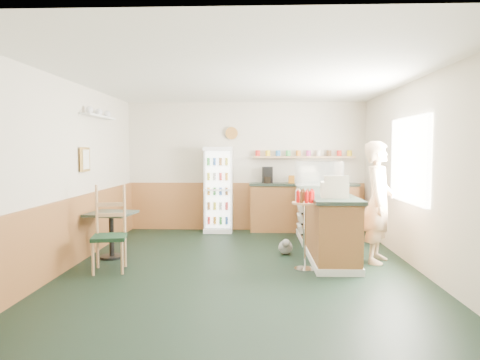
{
  "coord_description": "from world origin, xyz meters",
  "views": [
    {
      "loc": [
        0.21,
        -6.06,
        1.69
      ],
      "look_at": [
        -0.04,
        0.6,
        1.23
      ],
      "focal_mm": 32.0,
      "sensor_mm": 36.0,
      "label": 1
    }
  ],
  "objects_px": {
    "condiment_stand": "(305,215)",
    "display_case": "(319,175)",
    "shopkeeper": "(378,202)",
    "cash_register": "(334,190)",
    "cafe_table": "(111,226)",
    "cafe_chair": "(111,226)",
    "drinks_fridge": "(218,189)"
  },
  "relations": [
    {
      "from": "condiment_stand",
      "to": "display_case",
      "type": "bearing_deg",
      "value": 75.83
    },
    {
      "from": "shopkeeper",
      "to": "condiment_stand",
      "type": "height_order",
      "value": "shopkeeper"
    },
    {
      "from": "cash_register",
      "to": "shopkeeper",
      "type": "distance_m",
      "value": 0.76
    },
    {
      "from": "cafe_table",
      "to": "condiment_stand",
      "type": "bearing_deg",
      "value": -10.55
    },
    {
      "from": "condiment_stand",
      "to": "cafe_chair",
      "type": "distance_m",
      "value": 2.74
    },
    {
      "from": "display_case",
      "to": "drinks_fridge",
      "type": "bearing_deg",
      "value": 151.98
    },
    {
      "from": "cash_register",
      "to": "cafe_table",
      "type": "relative_size",
      "value": 0.55
    },
    {
      "from": "display_case",
      "to": "cafe_chair",
      "type": "height_order",
      "value": "display_case"
    },
    {
      "from": "shopkeeper",
      "to": "cafe_table",
      "type": "xyz_separation_m",
      "value": [
        -4.1,
        0.1,
        -0.4
      ]
    },
    {
      "from": "cafe_table",
      "to": "cafe_chair",
      "type": "distance_m",
      "value": 0.67
    },
    {
      "from": "cash_register",
      "to": "cafe_chair",
      "type": "xyz_separation_m",
      "value": [
        -3.19,
        -0.33,
        -0.49
      ]
    },
    {
      "from": "drinks_fridge",
      "to": "shopkeeper",
      "type": "bearing_deg",
      "value": -42.02
    },
    {
      "from": "drinks_fridge",
      "to": "condiment_stand",
      "type": "bearing_deg",
      "value": -62.5
    },
    {
      "from": "display_case",
      "to": "shopkeeper",
      "type": "relative_size",
      "value": 0.46
    },
    {
      "from": "drinks_fridge",
      "to": "cash_register",
      "type": "distance_m",
      "value": 3.2
    },
    {
      "from": "drinks_fridge",
      "to": "cafe_chair",
      "type": "height_order",
      "value": "drinks_fridge"
    },
    {
      "from": "display_case",
      "to": "cafe_table",
      "type": "height_order",
      "value": "display_case"
    },
    {
      "from": "drinks_fridge",
      "to": "shopkeeper",
      "type": "xyz_separation_m",
      "value": [
        2.61,
        -2.35,
        0.03
      ]
    },
    {
      "from": "cash_register",
      "to": "cafe_chair",
      "type": "bearing_deg",
      "value": -168.41
    },
    {
      "from": "cash_register",
      "to": "shopkeeper",
      "type": "relative_size",
      "value": 0.22
    },
    {
      "from": "shopkeeper",
      "to": "cafe_table",
      "type": "relative_size",
      "value": 2.48
    },
    {
      "from": "cafe_chair",
      "to": "condiment_stand",
      "type": "bearing_deg",
      "value": -9.66
    },
    {
      "from": "drinks_fridge",
      "to": "condiment_stand",
      "type": "relative_size",
      "value": 1.57
    },
    {
      "from": "cash_register",
      "to": "cafe_table",
      "type": "distance_m",
      "value": 3.47
    },
    {
      "from": "display_case",
      "to": "cash_register",
      "type": "xyz_separation_m",
      "value": [
        -0.0,
        -1.54,
        -0.13
      ]
    },
    {
      "from": "drinks_fridge",
      "to": "cafe_chair",
      "type": "distance_m",
      "value": 3.16
    },
    {
      "from": "cafe_table",
      "to": "cafe_chair",
      "type": "height_order",
      "value": "cafe_chair"
    },
    {
      "from": "drinks_fridge",
      "to": "shopkeeper",
      "type": "distance_m",
      "value": 3.52
    },
    {
      "from": "cafe_chair",
      "to": "cash_register",
      "type": "bearing_deg",
      "value": -5.45
    },
    {
      "from": "drinks_fridge",
      "to": "cafe_table",
      "type": "relative_size",
      "value": 2.39
    },
    {
      "from": "display_case",
      "to": "cash_register",
      "type": "bearing_deg",
      "value": -90.0
    },
    {
      "from": "cash_register",
      "to": "condiment_stand",
      "type": "height_order",
      "value": "cash_register"
    }
  ]
}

